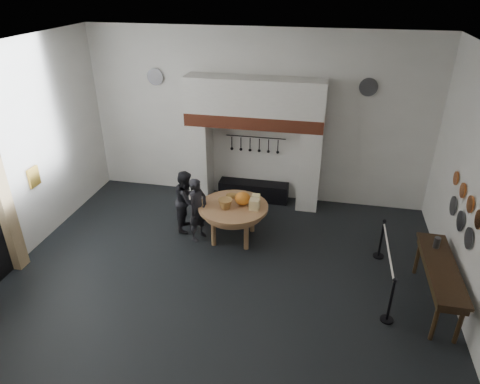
% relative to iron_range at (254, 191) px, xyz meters
% --- Properties ---
extents(floor, '(9.00, 8.00, 0.02)m').
position_rel_iron_range_xyz_m(floor, '(0.00, -3.72, -0.25)').
color(floor, black).
rests_on(floor, ground).
extents(ceiling, '(9.00, 8.00, 0.02)m').
position_rel_iron_range_xyz_m(ceiling, '(0.00, -3.72, 4.25)').
color(ceiling, silver).
rests_on(ceiling, wall_back).
extents(wall_back, '(9.00, 0.02, 4.50)m').
position_rel_iron_range_xyz_m(wall_back, '(0.00, 0.28, 2.00)').
color(wall_back, silver).
rests_on(wall_back, floor).
extents(wall_front, '(9.00, 0.02, 4.50)m').
position_rel_iron_range_xyz_m(wall_front, '(0.00, -7.72, 2.00)').
color(wall_front, silver).
rests_on(wall_front, floor).
extents(chimney_pier_left, '(0.55, 0.70, 2.15)m').
position_rel_iron_range_xyz_m(chimney_pier_left, '(-1.48, -0.07, 0.82)').
color(chimney_pier_left, silver).
rests_on(chimney_pier_left, floor).
extents(chimney_pier_right, '(0.55, 0.70, 2.15)m').
position_rel_iron_range_xyz_m(chimney_pier_right, '(1.48, -0.07, 0.82)').
color(chimney_pier_right, silver).
rests_on(chimney_pier_right, floor).
extents(hearth_brick_band, '(3.50, 0.72, 0.32)m').
position_rel_iron_range_xyz_m(hearth_brick_band, '(0.00, -0.07, 2.06)').
color(hearth_brick_band, '#9E442B').
rests_on(hearth_brick_band, chimney_pier_left).
extents(chimney_hood, '(3.50, 0.70, 0.90)m').
position_rel_iron_range_xyz_m(chimney_hood, '(0.00, -0.07, 2.67)').
color(chimney_hood, silver).
rests_on(chimney_hood, hearth_brick_band).
extents(iron_range, '(1.90, 0.45, 0.50)m').
position_rel_iron_range_xyz_m(iron_range, '(0.00, 0.00, 0.00)').
color(iron_range, black).
rests_on(iron_range, floor).
extents(utensil_rail, '(1.60, 0.02, 0.02)m').
position_rel_iron_range_xyz_m(utensil_rail, '(0.00, 0.20, 1.50)').
color(utensil_rail, black).
rests_on(utensil_rail, wall_back).
extents(door_jamb_far, '(0.22, 0.30, 2.60)m').
position_rel_iron_range_xyz_m(door_jamb_far, '(-4.38, -4.02, 1.05)').
color(door_jamb_far, tan).
rests_on(door_jamb_far, floor).
extents(wall_plaque, '(0.05, 0.34, 0.44)m').
position_rel_iron_range_xyz_m(wall_plaque, '(-4.45, -2.92, 1.35)').
color(wall_plaque, gold).
rests_on(wall_plaque, wall_left).
extents(work_table, '(1.69, 1.69, 0.07)m').
position_rel_iron_range_xyz_m(work_table, '(-0.12, -2.02, 0.59)').
color(work_table, '#A7834F').
rests_on(work_table, floor).
extents(pumpkin, '(0.36, 0.36, 0.31)m').
position_rel_iron_range_xyz_m(pumpkin, '(0.08, -1.92, 0.78)').
color(pumpkin, orange).
rests_on(pumpkin, work_table).
extents(cheese_block_big, '(0.22, 0.22, 0.24)m').
position_rel_iron_range_xyz_m(cheese_block_big, '(0.38, -2.07, 0.74)').
color(cheese_block_big, '#E3C887').
rests_on(cheese_block_big, work_table).
extents(cheese_block_small, '(0.18, 0.18, 0.20)m').
position_rel_iron_range_xyz_m(cheese_block_small, '(0.36, -1.77, 0.72)').
color(cheese_block_small, '#FFEB98').
rests_on(cheese_block_small, work_table).
extents(wicker_basket, '(0.34, 0.34, 0.22)m').
position_rel_iron_range_xyz_m(wicker_basket, '(-0.27, -2.17, 0.73)').
color(wicker_basket, olive).
rests_on(wicker_basket, work_table).
extents(bread_loaf, '(0.31, 0.18, 0.13)m').
position_rel_iron_range_xyz_m(bread_loaf, '(-0.22, -1.67, 0.69)').
color(bread_loaf, '#A8773B').
rests_on(bread_loaf, work_table).
extents(visitor_near, '(0.56, 0.66, 1.55)m').
position_rel_iron_range_xyz_m(visitor_near, '(-0.92, -2.19, 0.52)').
color(visitor_near, black).
rests_on(visitor_near, floor).
extents(visitor_far, '(0.63, 0.78, 1.52)m').
position_rel_iron_range_xyz_m(visitor_far, '(-1.32, -1.79, 0.51)').
color(visitor_far, black).
rests_on(visitor_far, floor).
extents(side_table, '(0.55, 2.20, 0.06)m').
position_rel_iron_range_xyz_m(side_table, '(4.10, -3.48, 0.62)').
color(side_table, '#342613').
rests_on(side_table, floor).
extents(pewter_jug, '(0.12, 0.12, 0.22)m').
position_rel_iron_range_xyz_m(pewter_jug, '(4.10, -2.88, 0.76)').
color(pewter_jug, '#4A4B4F').
rests_on(pewter_jug, side_table).
extents(copper_pan_a, '(0.03, 0.34, 0.34)m').
position_rel_iron_range_xyz_m(copper_pan_a, '(4.46, -3.52, 1.70)').
color(copper_pan_a, '#C6662D').
rests_on(copper_pan_a, wall_right).
extents(copper_pan_b, '(0.03, 0.32, 0.32)m').
position_rel_iron_range_xyz_m(copper_pan_b, '(4.46, -2.97, 1.70)').
color(copper_pan_b, '#C6662D').
rests_on(copper_pan_b, wall_right).
extents(copper_pan_c, '(0.03, 0.30, 0.30)m').
position_rel_iron_range_xyz_m(copper_pan_c, '(4.46, -2.42, 1.70)').
color(copper_pan_c, '#C6662D').
rests_on(copper_pan_c, wall_right).
extents(copper_pan_d, '(0.03, 0.28, 0.28)m').
position_rel_iron_range_xyz_m(copper_pan_d, '(4.46, -1.87, 1.70)').
color(copper_pan_d, '#C6662D').
rests_on(copper_pan_d, wall_right).
extents(pewter_plate_left, '(0.03, 0.40, 0.40)m').
position_rel_iron_range_xyz_m(pewter_plate_left, '(4.46, -3.32, 1.20)').
color(pewter_plate_left, '#4C4C51').
rests_on(pewter_plate_left, wall_right).
extents(pewter_plate_mid, '(0.03, 0.40, 0.40)m').
position_rel_iron_range_xyz_m(pewter_plate_mid, '(4.46, -2.72, 1.20)').
color(pewter_plate_mid, '#4C4C51').
rests_on(pewter_plate_mid, wall_right).
extents(pewter_plate_right, '(0.03, 0.40, 0.40)m').
position_rel_iron_range_xyz_m(pewter_plate_right, '(4.46, -2.12, 1.20)').
color(pewter_plate_right, '#4C4C51').
rests_on(pewter_plate_right, wall_right).
extents(pewter_plate_back_left, '(0.44, 0.03, 0.44)m').
position_rel_iron_range_xyz_m(pewter_plate_back_left, '(-2.70, 0.24, 2.95)').
color(pewter_plate_back_left, '#4C4C51').
rests_on(pewter_plate_back_left, wall_back).
extents(pewter_plate_back_right, '(0.44, 0.03, 0.44)m').
position_rel_iron_range_xyz_m(pewter_plate_back_right, '(2.70, 0.24, 2.95)').
color(pewter_plate_back_right, '#4C4C51').
rests_on(pewter_plate_back_right, wall_back).
extents(barrier_post_near, '(0.05, 0.05, 0.90)m').
position_rel_iron_range_xyz_m(barrier_post_near, '(3.21, -4.10, 0.20)').
color(barrier_post_near, black).
rests_on(barrier_post_near, floor).
extents(barrier_post_far, '(0.05, 0.05, 0.90)m').
position_rel_iron_range_xyz_m(barrier_post_far, '(3.21, -2.10, 0.20)').
color(barrier_post_far, black).
rests_on(barrier_post_far, floor).
extents(barrier_rope, '(0.04, 2.00, 0.04)m').
position_rel_iron_range_xyz_m(barrier_rope, '(3.21, -3.10, 0.60)').
color(barrier_rope, white).
rests_on(barrier_rope, barrier_post_near).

